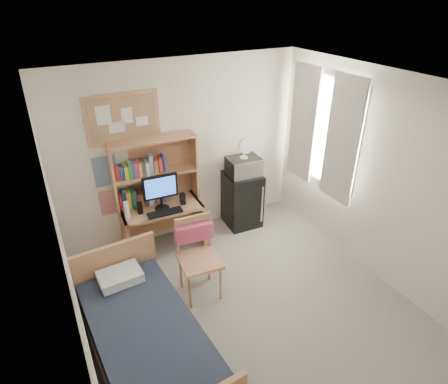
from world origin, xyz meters
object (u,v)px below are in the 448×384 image
desk_chair (200,260)px  bed (148,345)px  mini_fridge (242,199)px  desk (163,227)px  speaker_right (183,199)px  monitor (161,192)px  microwave (244,166)px  bulletin_board (123,118)px  desk_fan (244,148)px  speaker_left (140,208)px

desk_chair → bed: size_ratio=0.54×
mini_fridge → desk: bearing=-175.3°
speaker_right → desk_chair: bearing=-98.4°
monitor → microwave: bearing=6.2°
bed → bulletin_board: bearing=72.9°
bulletin_board → microwave: 1.88m
monitor → speaker_right: 0.34m
bulletin_board → desk: bulletin_board is taller
speaker_right → desk_fan: (1.03, 0.08, 0.53)m
monitor → speaker_right: bearing=-0.0°
bed → speaker_left: 1.88m
desk → speaker_left: (-0.30, -0.04, 0.43)m
bulletin_board → microwave: bulletin_board is taller
desk → monitor: (-0.00, -0.06, 0.60)m
desk → desk_fan: (1.32, 0.00, 0.96)m
speaker_right → bed: bearing=-119.3°
microwave → desk_fan: size_ratio=1.58×
speaker_right → desk_fan: size_ratio=0.56×
mini_fridge → speaker_left: size_ratio=5.39×
bed → desk: bearing=62.4°
mini_fridge → microwave: (-0.00, -0.02, 0.58)m
speaker_left → desk_fan: bearing=5.0°
bulletin_board → desk: (0.30, -0.28, -1.57)m
speaker_left → desk_fan: size_ratio=0.54×
desk_chair → desk: bearing=99.2°
bed → desk_fan: desk_fan is taller
desk → mini_fridge: 1.33m
bulletin_board → mini_fridge: (1.62, -0.26, -1.48)m
microwave → desk_chair: bearing=-134.5°
bulletin_board → speaker_left: bearing=-91.1°
mini_fridge → bed: bearing=-135.9°
bed → mini_fridge: bearing=36.8°
speaker_right → speaker_left: bearing=180.0°
bed → desk_fan: (2.12, 1.78, 1.04)m
desk → monitor: size_ratio=2.18×
bed → desk_chair: bearing=33.9°
desk_fan → monitor: bearing=-173.6°
bed → speaker_right: 2.08m
bulletin_board → mini_fridge: size_ratio=1.07×
desk_fan → bulletin_board: bearing=173.9°
bulletin_board → bed: bulletin_board is taller
speaker_left → desk_fan: (1.63, 0.04, 0.53)m
desk_chair → bed: (-0.87, -0.67, -0.25)m
desk → desk_chair: desk_chair is taller
desk → desk_chair: 1.13m
bed → monitor: monitor is taller
bulletin_board → speaker_left: 1.19m
bed → microwave: (2.12, 1.78, 0.75)m
desk_chair → speaker_right: desk_chair is taller
bulletin_board → microwave: bearing=-9.9°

